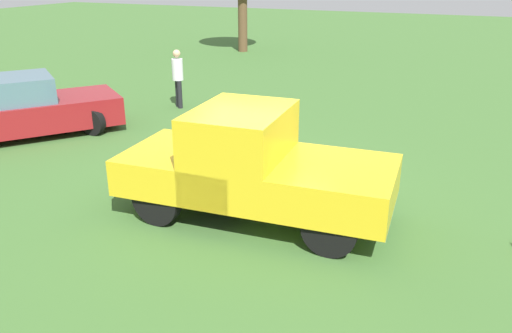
{
  "coord_description": "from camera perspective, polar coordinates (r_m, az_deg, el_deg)",
  "views": [
    {
      "loc": [
        -3.53,
        7.96,
        3.94
      ],
      "look_at": [
        -0.45,
        0.87,
        0.9
      ],
      "focal_mm": 36.1,
      "sensor_mm": 36.0,
      "label": 1
    }
  ],
  "objects": [
    {
      "name": "pickup_truck",
      "position": [
        8.33,
        -0.72,
        0.43
      ],
      "size": [
        4.52,
        2.12,
        1.83
      ],
      "rotation": [
        0.0,
        0.0,
        3.2
      ],
      "color": "black",
      "rests_on": "ground_plane"
    },
    {
      "name": "person_visitor",
      "position": [
        15.31,
        -8.66,
        9.96
      ],
      "size": [
        0.45,
        0.45,
        1.69
      ],
      "rotation": [
        0.0,
        0.0,
        0.83
      ],
      "color": "black",
      "rests_on": "ground_plane"
    },
    {
      "name": "sedan_near",
      "position": [
        13.81,
        -24.87,
        5.8
      ],
      "size": [
        4.24,
        4.73,
        1.47
      ],
      "rotation": [
        0.0,
        0.0,
        4.05
      ],
      "color": "black",
      "rests_on": "ground_plane"
    },
    {
      "name": "ground_plane",
      "position": [
        9.56,
        -0.37,
        -2.89
      ],
      "size": [
        80.0,
        80.0,
        0.0
      ],
      "primitive_type": "plane",
      "color": "#3D662D"
    }
  ]
}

